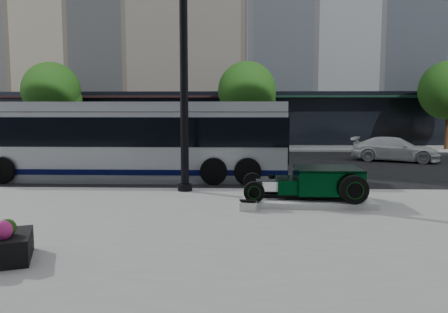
{
  "coord_description": "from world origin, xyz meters",
  "views": [
    {
      "loc": [
        0.53,
        -15.84,
        2.61
      ],
      "look_at": [
        0.05,
        -2.48,
        1.2
      ],
      "focal_mm": 35.0,
      "sensor_mm": 36.0,
      "label": 1
    }
  ],
  "objects_px": {
    "hot_rod": "(319,181)",
    "lamppost": "(184,66)",
    "white_sedan": "(395,149)",
    "transit_bus": "(127,140)"
  },
  "relations": [
    {
      "from": "hot_rod",
      "to": "transit_bus",
      "type": "bearing_deg",
      "value": 143.71
    },
    {
      "from": "lamppost",
      "to": "transit_bus",
      "type": "relative_size",
      "value": 0.69
    },
    {
      "from": "lamppost",
      "to": "transit_bus",
      "type": "distance_m",
      "value": 4.76
    },
    {
      "from": "hot_rod",
      "to": "transit_bus",
      "type": "relative_size",
      "value": 0.27
    },
    {
      "from": "lamppost",
      "to": "transit_bus",
      "type": "xyz_separation_m",
      "value": [
        -2.6,
        3.13,
        -2.47
      ]
    },
    {
      "from": "lamppost",
      "to": "white_sedan",
      "type": "relative_size",
      "value": 1.93
    },
    {
      "from": "hot_rod",
      "to": "lamppost",
      "type": "relative_size",
      "value": 0.39
    },
    {
      "from": "lamppost",
      "to": "white_sedan",
      "type": "xyz_separation_m",
      "value": [
        9.74,
        9.38,
        -3.33
      ]
    },
    {
      "from": "white_sedan",
      "to": "lamppost",
      "type": "bearing_deg",
      "value": 156.94
    },
    {
      "from": "white_sedan",
      "to": "transit_bus",
      "type": "bearing_deg",
      "value": 139.89
    }
  ]
}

